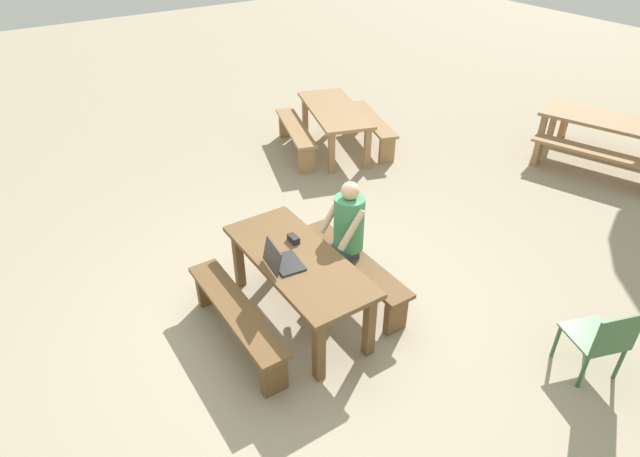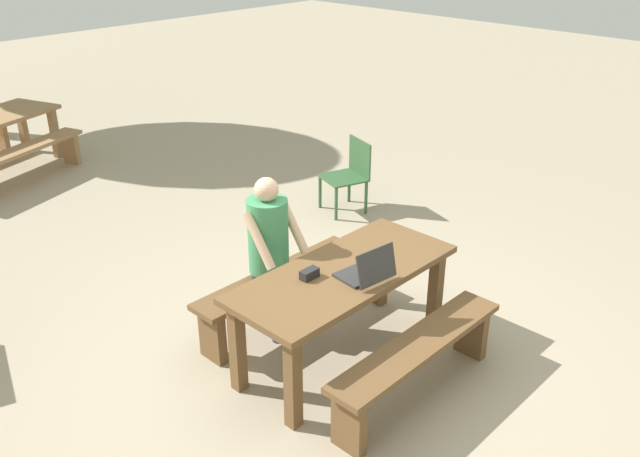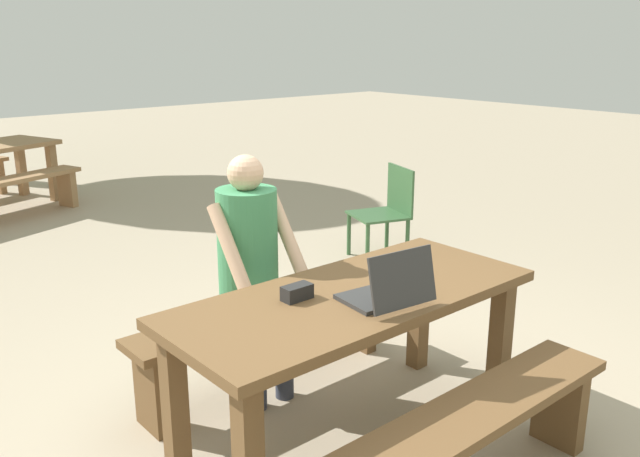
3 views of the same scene
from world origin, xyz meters
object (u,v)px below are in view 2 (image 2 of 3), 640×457
at_px(small_pouch, 309,274).
at_px(picnic_table_front, 344,285).
at_px(laptop, 367,271).
at_px(person_seated, 271,245).
at_px(plastic_chair, 349,174).

bearing_deg(small_pouch, picnic_table_front, -22.47).
xyz_separation_m(picnic_table_front, laptop, (0.03, -0.20, 0.18)).
bearing_deg(laptop, small_pouch, -40.30).
bearing_deg(laptop, person_seated, -74.00).
relative_size(laptop, small_pouch, 2.69).
bearing_deg(picnic_table_front, small_pouch, 157.53).
bearing_deg(laptop, plastic_chair, -129.40).
bearing_deg(person_seated, picnic_table_front, -80.34).
distance_m(small_pouch, plastic_chair, 2.94).
distance_m(laptop, person_seated, 0.86).
bearing_deg(picnic_table_front, plastic_chair, 40.62).
bearing_deg(plastic_chair, person_seated, -43.80).
relative_size(laptop, person_seated, 0.29).
height_order(laptop, small_pouch, laptop).
bearing_deg(small_pouch, laptop, -46.99).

